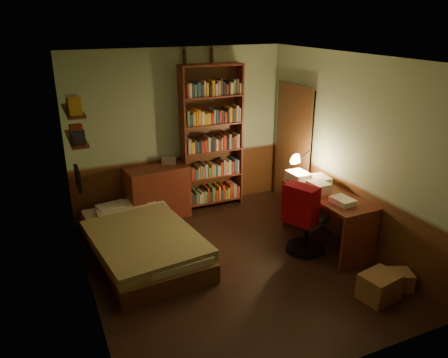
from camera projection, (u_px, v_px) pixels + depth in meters
name	position (u px, v px, depth m)	size (l,w,h in m)	color
floor	(232.00, 265.00, 5.69)	(3.50, 4.00, 0.02)	black
ceiling	(233.00, 57.00, 4.77)	(3.50, 4.00, 0.02)	silver
wall_back	(179.00, 132.00, 6.95)	(3.50, 0.02, 2.60)	gray
wall_left	(80.00, 193.00, 4.56)	(0.02, 4.00, 2.60)	gray
wall_right	(350.00, 152.00, 5.90)	(0.02, 4.00, 2.60)	gray
wall_front	(338.00, 246.00, 3.52)	(3.50, 0.02, 2.60)	gray
doorway	(294.00, 149.00, 7.10)	(0.06, 0.90, 2.00)	black
door_trim	(292.00, 149.00, 7.09)	(0.02, 0.98, 2.08)	#462915
bed	(141.00, 232.00, 5.83)	(1.19, 2.22, 0.66)	olive
dresser	(158.00, 193.00, 6.87)	(0.95, 0.47, 0.84)	#552115
mini_stereo	(169.00, 159.00, 6.90)	(0.22, 0.17, 0.12)	#B2B2B7
bookshelf	(212.00, 138.00, 7.05)	(1.01, 0.31, 2.35)	#552115
bottle_left	(185.00, 57.00, 6.54)	(0.06, 0.06, 0.21)	black
bottle_right	(212.00, 56.00, 6.71)	(0.06, 0.06, 0.21)	black
desk	(326.00, 219.00, 6.09)	(0.59, 1.42, 0.76)	#552115
paper_stack	(299.00, 177.00, 6.37)	(0.25, 0.34, 0.14)	silver
desk_lamp	(306.00, 159.00, 6.50)	(0.16, 0.16, 0.54)	black
office_chair	(308.00, 214.00, 5.84)	(0.54, 0.48, 1.09)	#2B513D
red_jacket	(296.00, 158.00, 5.51)	(0.24, 0.44, 0.51)	#980512
wall_shelf_lower	(76.00, 139.00, 5.44)	(0.20, 0.90, 0.03)	#552115
wall_shelf_upper	(73.00, 111.00, 5.32)	(0.20, 0.90, 0.03)	#552115
framed_picture	(78.00, 179.00, 5.11)	(0.04, 0.32, 0.26)	black
cardboard_box_a	(379.00, 287.00, 4.95)	(0.41, 0.33, 0.31)	brown
cardboard_box_b	(397.00, 280.00, 5.15)	(0.32, 0.26, 0.22)	brown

